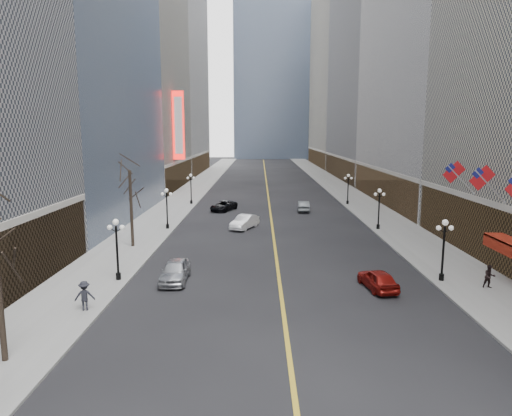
{
  "coord_description": "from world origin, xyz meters",
  "views": [
    {
      "loc": [
        -1.45,
        -2.01,
        10.8
      ],
      "look_at": [
        -1.64,
        20.47,
        7.06
      ],
      "focal_mm": 32.0,
      "sensor_mm": 36.0,
      "label": 1
    }
  ],
  "objects_px": {
    "streetlamp_west_3": "(191,186)",
    "streetlamp_west_2": "(167,204)",
    "streetlamp_east_3": "(348,186)",
    "car_nb_mid": "(245,222)",
    "car_nb_far": "(224,206)",
    "streetlamp_east_2": "(379,205)",
    "car_nb_near": "(175,271)",
    "streetlamp_west_1": "(117,243)",
    "car_sb_mid": "(378,279)",
    "car_sb_far": "(303,206)",
    "streetlamp_east_1": "(444,244)"
  },
  "relations": [
    {
      "from": "car_nb_near",
      "to": "car_sb_far",
      "type": "height_order",
      "value": "car_nb_near"
    },
    {
      "from": "streetlamp_east_3",
      "to": "streetlamp_west_2",
      "type": "relative_size",
      "value": 1.0
    },
    {
      "from": "streetlamp_west_3",
      "to": "streetlamp_west_2",
      "type": "bearing_deg",
      "value": -90.0
    },
    {
      "from": "streetlamp_east_1",
      "to": "streetlamp_west_3",
      "type": "height_order",
      "value": "same"
    },
    {
      "from": "car_nb_mid",
      "to": "car_sb_mid",
      "type": "xyz_separation_m",
      "value": [
        9.94,
        -20.21,
        -0.06
      ]
    },
    {
      "from": "car_nb_far",
      "to": "car_sb_far",
      "type": "relative_size",
      "value": 1.14
    },
    {
      "from": "streetlamp_east_3",
      "to": "car_nb_far",
      "type": "height_order",
      "value": "streetlamp_east_3"
    },
    {
      "from": "streetlamp_east_2",
      "to": "car_nb_mid",
      "type": "bearing_deg",
      "value": 177.21
    },
    {
      "from": "streetlamp_west_2",
      "to": "car_sb_far",
      "type": "height_order",
      "value": "streetlamp_west_2"
    },
    {
      "from": "streetlamp_east_3",
      "to": "streetlamp_west_1",
      "type": "relative_size",
      "value": 1.0
    },
    {
      "from": "car_nb_near",
      "to": "streetlamp_east_3",
      "type": "bearing_deg",
      "value": 60.84
    },
    {
      "from": "streetlamp_west_2",
      "to": "streetlamp_east_2",
      "type": "bearing_deg",
      "value": 0.0
    },
    {
      "from": "car_nb_far",
      "to": "streetlamp_east_3",
      "type": "bearing_deg",
      "value": 39.07
    },
    {
      "from": "streetlamp_east_1",
      "to": "streetlamp_west_1",
      "type": "height_order",
      "value": "same"
    },
    {
      "from": "streetlamp_west_3",
      "to": "car_nb_mid",
      "type": "xyz_separation_m",
      "value": [
        8.63,
        -17.27,
        -2.13
      ]
    },
    {
      "from": "streetlamp_east_3",
      "to": "streetlamp_west_1",
      "type": "height_order",
      "value": "same"
    },
    {
      "from": "streetlamp_west_3",
      "to": "car_nb_far",
      "type": "bearing_deg",
      "value": -45.19
    },
    {
      "from": "car_nb_mid",
      "to": "car_sb_mid",
      "type": "distance_m",
      "value": 22.52
    },
    {
      "from": "streetlamp_west_3",
      "to": "car_nb_far",
      "type": "distance_m",
      "value": 7.86
    },
    {
      "from": "streetlamp_east_2",
      "to": "car_nb_mid",
      "type": "height_order",
      "value": "streetlamp_east_2"
    },
    {
      "from": "car_nb_far",
      "to": "car_nb_near",
      "type": "bearing_deg",
      "value": -69.38
    },
    {
      "from": "streetlamp_west_1",
      "to": "car_nb_far",
      "type": "distance_m",
      "value": 31.19
    },
    {
      "from": "car_nb_near",
      "to": "streetlamp_west_3",
      "type": "bearing_deg",
      "value": 95.87
    },
    {
      "from": "streetlamp_east_3",
      "to": "streetlamp_west_3",
      "type": "relative_size",
      "value": 1.0
    },
    {
      "from": "streetlamp_east_1",
      "to": "streetlamp_west_3",
      "type": "relative_size",
      "value": 1.0
    },
    {
      "from": "streetlamp_east_3",
      "to": "car_sb_mid",
      "type": "distance_m",
      "value": 37.88
    },
    {
      "from": "streetlamp_east_2",
      "to": "car_sb_far",
      "type": "xyz_separation_m",
      "value": [
        -7.19,
        12.28,
        -2.18
      ]
    },
    {
      "from": "streetlamp_west_2",
      "to": "car_sb_far",
      "type": "distance_m",
      "value": 20.61
    },
    {
      "from": "streetlamp_west_1",
      "to": "streetlamp_west_2",
      "type": "xyz_separation_m",
      "value": [
        0.0,
        18.0,
        0.0
      ]
    },
    {
      "from": "streetlamp_east_3",
      "to": "car_nb_mid",
      "type": "height_order",
      "value": "streetlamp_east_3"
    },
    {
      "from": "streetlamp_east_1",
      "to": "streetlamp_east_3",
      "type": "bearing_deg",
      "value": 90.0
    },
    {
      "from": "car_sb_mid",
      "to": "car_sb_far",
      "type": "xyz_separation_m",
      "value": [
        -2.16,
        31.76,
        0.01
      ]
    },
    {
      "from": "streetlamp_west_1",
      "to": "car_nb_mid",
      "type": "bearing_deg",
      "value": 65.26
    },
    {
      "from": "streetlamp_west_2",
      "to": "car_nb_far",
      "type": "height_order",
      "value": "streetlamp_west_2"
    },
    {
      "from": "streetlamp_west_2",
      "to": "streetlamp_west_3",
      "type": "relative_size",
      "value": 1.0
    },
    {
      "from": "streetlamp_east_1",
      "to": "car_nb_mid",
      "type": "distance_m",
      "value": 24.07
    },
    {
      "from": "streetlamp_east_1",
      "to": "car_nb_near",
      "type": "distance_m",
      "value": 19.55
    },
    {
      "from": "streetlamp_west_1",
      "to": "car_sb_mid",
      "type": "height_order",
      "value": "streetlamp_west_1"
    },
    {
      "from": "car_nb_far",
      "to": "car_sb_mid",
      "type": "xyz_separation_m",
      "value": [
        13.26,
        -32.13,
        0.02
      ]
    },
    {
      "from": "streetlamp_east_3",
      "to": "car_nb_mid",
      "type": "xyz_separation_m",
      "value": [
        -14.97,
        -17.27,
        -2.13
      ]
    },
    {
      "from": "car_nb_far",
      "to": "car_sb_mid",
      "type": "distance_m",
      "value": 34.76
    },
    {
      "from": "streetlamp_west_2",
      "to": "streetlamp_east_1",
      "type": "bearing_deg",
      "value": -37.33
    },
    {
      "from": "streetlamp_east_2",
      "to": "car_sb_mid",
      "type": "xyz_separation_m",
      "value": [
        -5.03,
        -19.48,
        -2.19
      ]
    },
    {
      "from": "streetlamp_west_3",
      "to": "car_sb_far",
      "type": "xyz_separation_m",
      "value": [
        16.41,
        -5.72,
        -2.18
      ]
    },
    {
      "from": "car_sb_mid",
      "to": "car_nb_mid",
      "type": "bearing_deg",
      "value": -73.61
    },
    {
      "from": "car_sb_far",
      "to": "car_sb_mid",
      "type": "bearing_deg",
      "value": 97.41
    },
    {
      "from": "car_sb_mid",
      "to": "streetlamp_east_2",
      "type": "bearing_deg",
      "value": -114.27
    },
    {
      "from": "car_nb_far",
      "to": "streetlamp_east_2",
      "type": "bearing_deg",
      "value": -11.9
    },
    {
      "from": "streetlamp_east_2",
      "to": "streetlamp_east_1",
      "type": "bearing_deg",
      "value": -90.0
    },
    {
      "from": "streetlamp_east_3",
      "to": "car_nb_far",
      "type": "xyz_separation_m",
      "value": [
        -18.29,
        -5.35,
        -2.21
      ]
    }
  ]
}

